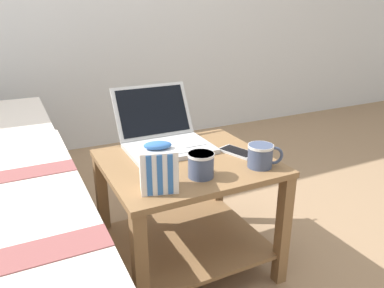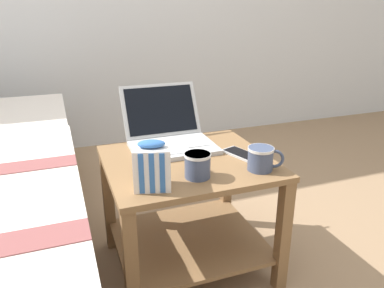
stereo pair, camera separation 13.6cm
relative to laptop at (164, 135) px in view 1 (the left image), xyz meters
name	(u,v)px [view 1 (the left image)]	position (x,y,z in m)	size (l,w,h in m)	color
ground_plane	(188,264)	(0.02, -0.18, -0.53)	(8.00, 8.00, 0.00)	#937556
bedside_table	(187,200)	(0.02, -0.18, -0.22)	(0.62, 0.55, 0.48)	olive
laptop	(164,135)	(0.00, 0.00, 0.00)	(0.34, 0.36, 0.23)	#B7BABC
mug_front_left	(261,155)	(0.23, -0.36, 0.00)	(0.12, 0.09, 0.09)	#3F4C6B
mug_front_right	(200,163)	(0.00, -0.33, 0.00)	(0.09, 0.13, 0.09)	#3F4C6B
snack_bag	(158,168)	(-0.16, -0.36, 0.03)	(0.14, 0.12, 0.16)	white
cell_phone	(237,152)	(0.23, -0.20, -0.04)	(0.12, 0.16, 0.01)	#B7BABC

